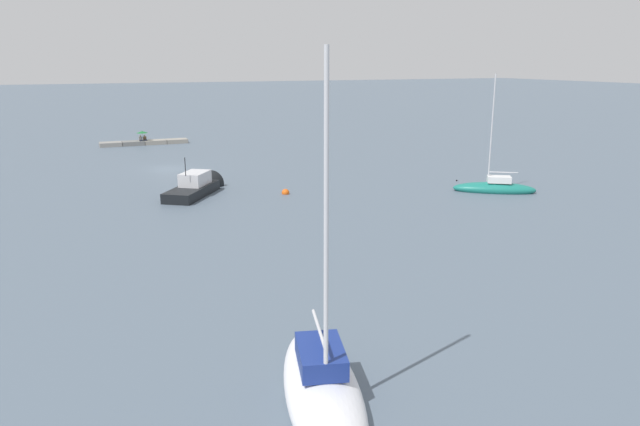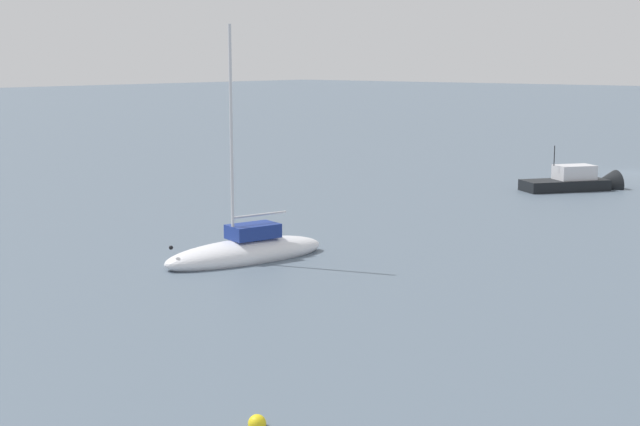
# 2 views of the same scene
# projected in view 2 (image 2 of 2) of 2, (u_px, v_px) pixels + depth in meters

# --- Properties ---
(ground_plane) EXTENTS (500.00, 500.00, 0.00)m
(ground_plane) POSITION_uv_depth(u_px,v_px,m) (635.00, 173.00, 76.28)
(ground_plane) COLOR slate
(sailboat_white_near) EXTENTS (4.57, 8.90, 11.56)m
(sailboat_white_near) POSITION_uv_depth(u_px,v_px,m) (246.00, 251.00, 43.09)
(sailboat_white_near) COLOR silver
(sailboat_white_near) RESTS_ON ground_plane
(motorboat_black_near) EXTENTS (6.18, 7.43, 4.19)m
(motorboat_black_near) POSITION_uv_depth(u_px,v_px,m) (579.00, 184.00, 66.29)
(motorboat_black_near) COLOR black
(motorboat_black_near) RESTS_ON ground_plane
(mooring_buoy_near) EXTENTS (0.49, 0.49, 0.49)m
(mooring_buoy_near) POSITION_uv_depth(u_px,v_px,m) (257.00, 423.00, 23.60)
(mooring_buoy_near) COLOR yellow
(mooring_buoy_near) RESTS_ON ground_plane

